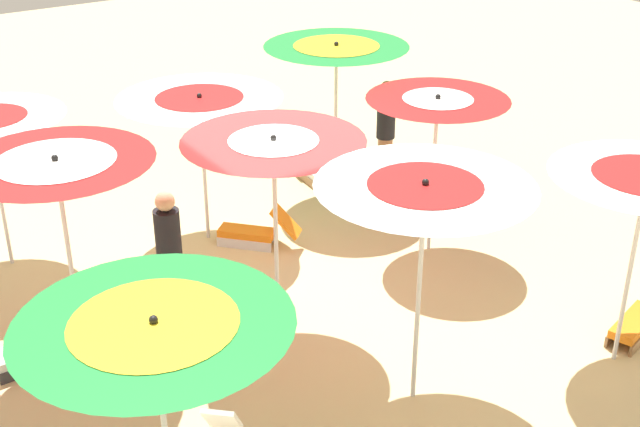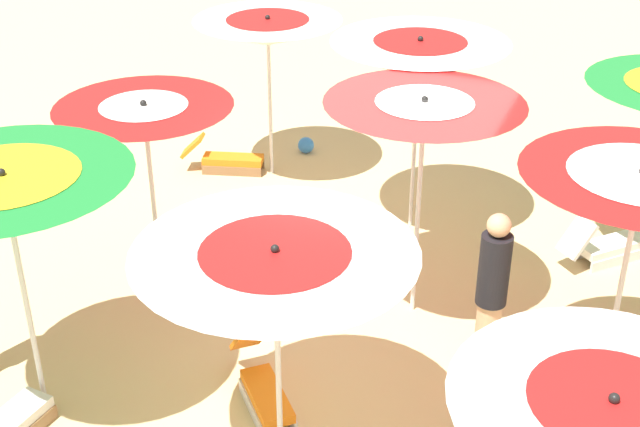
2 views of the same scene
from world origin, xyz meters
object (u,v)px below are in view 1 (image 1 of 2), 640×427
beach_umbrella_1 (200,112)px  beach_umbrella_3 (437,110)px  lounger_0 (638,319)px  lounger_1 (254,232)px  beachgoer_0 (386,131)px  lounger_2 (315,171)px  beach_umbrella_8 (156,346)px  beach_umbrella_0 (336,55)px  beachgoer_1 (170,258)px  beach_umbrella_5 (57,174)px  lounger_4 (22,353)px  beach_umbrella_4 (274,157)px  beach_umbrella_7 (424,205)px

beach_umbrella_1 → beach_umbrella_3: beach_umbrella_3 is taller
lounger_0 → beach_umbrella_3: bearing=-93.2°
lounger_1 → beachgoer_0: (0.68, -2.84, 0.71)m
lounger_2 → beach_umbrella_1: bearing=-66.8°
beach_umbrella_8 → lounger_1: (4.27, -3.22, -1.80)m
beach_umbrella_0 → beachgoer_1: beach_umbrella_0 is taller
beach_umbrella_5 → lounger_4: (0.17, 0.64, -2.08)m
lounger_0 → lounger_2: (5.82, 0.77, 0.01)m
beach_umbrella_1 → beachgoer_1: beach_umbrella_1 is taller
lounger_1 → beach_umbrella_8: bearing=100.2°
beach_umbrella_1 → lounger_1: 1.86m
lounger_2 → lounger_4: 6.06m
lounger_4 → beachgoer_0: size_ratio=0.66×
beach_umbrella_8 → beachgoer_0: 7.90m
beach_umbrella_4 → lounger_2: 4.88m
beach_umbrella_7 → beach_umbrella_5: bearing=45.6°
lounger_0 → beachgoer_1: bearing=-51.2°
beach_umbrella_5 → lounger_0: 6.83m
beach_umbrella_8 → lounger_2: beach_umbrella_8 is taller
lounger_4 → lounger_1: bearing=15.4°
beach_umbrella_1 → lounger_0: 6.18m
lounger_1 → beach_umbrella_4: bearing=114.8°
lounger_2 → beachgoer_0: bearing=57.1°
beach_umbrella_5 → lounger_1: beach_umbrella_5 is taller
beachgoer_1 → beach_umbrella_3: bearing=-120.4°
beach_umbrella_3 → lounger_0: 3.61m
beach_umbrella_4 → lounger_0: 4.75m
beach_umbrella_1 → lounger_2: beach_umbrella_1 is taller
beach_umbrella_8 → beach_umbrella_4: bearing=-47.1°
beach_umbrella_4 → beachgoer_0: beach_umbrella_4 is taller
beach_umbrella_3 → beach_umbrella_4: bearing=102.1°
beach_umbrella_0 → beach_umbrella_8: size_ratio=1.09×
lounger_1 → beach_umbrella_3: bearing=-168.5°
beach_umbrella_5 → beach_umbrella_7: beach_umbrella_7 is taller
beachgoer_0 → beach_umbrella_8: bearing=-68.3°
beach_umbrella_5 → lounger_2: 5.93m
beach_umbrella_1 → beachgoer_1: bearing=143.4°
beach_umbrella_3 → beachgoer_1: beach_umbrella_3 is taller
beach_umbrella_3 → lounger_4: beach_umbrella_3 is taller
lounger_2 → beachgoer_1: beachgoer_1 is taller
beach_umbrella_4 → beach_umbrella_8: beach_umbrella_4 is taller
beach_umbrella_0 → lounger_1: (-0.79, 1.94, -2.07)m
beach_umbrella_5 → lounger_2: bearing=-61.8°
lounger_1 → lounger_4: 3.76m
beach_umbrella_0 → lounger_1: beach_umbrella_0 is taller
beach_umbrella_3 → beach_umbrella_5: 4.98m
beach_umbrella_1 → beach_umbrella_3: bearing=-129.7°
beach_umbrella_0 → beach_umbrella_4: (-2.85, 2.79, -0.02)m
lounger_4 → beachgoer_0: beachgoer_0 is taller
beach_umbrella_7 → beachgoer_0: beach_umbrella_7 is taller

